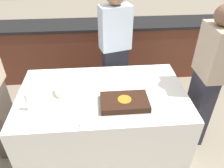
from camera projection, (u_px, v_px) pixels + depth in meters
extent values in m
plane|color=gray|center=(104.00, 141.00, 2.68)|extent=(14.00, 14.00, 0.00)
cube|color=#5B2D1E|center=(98.00, 51.00, 3.72)|extent=(4.40, 0.55, 0.88)
cube|color=black|center=(97.00, 24.00, 3.46)|extent=(4.40, 0.58, 0.04)
cube|color=white|center=(103.00, 119.00, 2.46)|extent=(1.73, 1.03, 0.75)
cube|color=#B7B2AD|center=(124.00, 105.00, 2.09)|extent=(0.49, 0.32, 0.00)
cube|color=black|center=(124.00, 102.00, 2.07)|extent=(0.45, 0.28, 0.06)
cylinder|color=orange|center=(125.00, 99.00, 2.05)|extent=(0.13, 0.13, 0.00)
cylinder|color=white|center=(66.00, 90.00, 2.22)|extent=(0.24, 0.24, 0.07)
cylinder|color=white|center=(30.00, 109.00, 2.03)|extent=(0.06, 0.06, 0.00)
cylinder|color=white|center=(29.00, 106.00, 2.01)|extent=(0.01, 0.01, 0.08)
cylinder|color=white|center=(27.00, 98.00, 1.95)|extent=(0.05, 0.05, 0.10)
cylinder|color=white|center=(127.00, 86.00, 2.34)|extent=(0.22, 0.22, 0.00)
cube|color=white|center=(89.00, 122.00, 1.88)|extent=(0.15, 0.08, 0.02)
cube|color=#282833|center=(115.00, 77.00, 3.04)|extent=(0.35, 0.24, 0.89)
cube|color=silver|center=(115.00, 28.00, 2.63)|extent=(0.41, 0.29, 0.54)
cube|color=#4C4238|center=(3.00, 120.00, 2.35)|extent=(0.16, 0.33, 0.88)
cube|color=#282833|center=(198.00, 108.00, 2.49)|extent=(0.16, 0.32, 0.90)
cube|color=tan|center=(214.00, 52.00, 2.09)|extent=(0.20, 0.37, 0.52)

